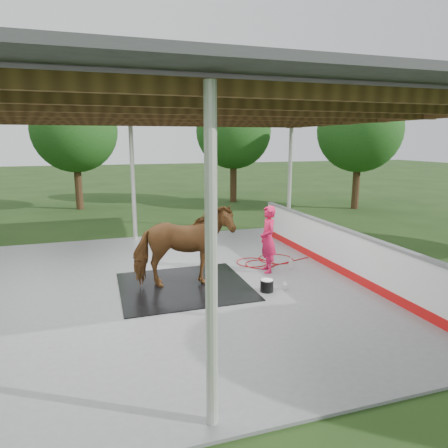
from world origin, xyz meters
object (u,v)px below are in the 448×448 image
object	(u,v)px
dasher_board	(332,247)
wash_bucket	(267,285)
handler	(268,239)
horse	(183,246)

from	to	relation	value
dasher_board	wash_bucket	world-z (taller)	dasher_board
handler	wash_bucket	size ratio (longest dim) A/B	5.79
handler	wash_bucket	world-z (taller)	handler
dasher_board	horse	world-z (taller)	horse
dasher_board	handler	world-z (taller)	handler
horse	wash_bucket	distance (m)	2.04
handler	wash_bucket	xyz separation A→B (m)	(-0.57, -1.26, -0.70)
wash_bucket	handler	bearing A→B (deg)	65.89
dasher_board	wash_bucket	bearing A→B (deg)	-155.48
horse	handler	xyz separation A→B (m)	(2.24, 0.42, -0.11)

